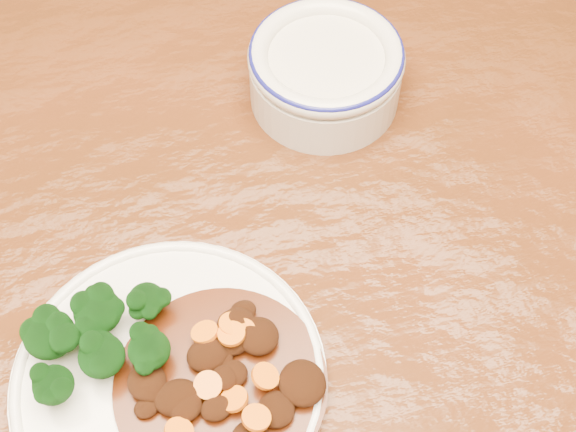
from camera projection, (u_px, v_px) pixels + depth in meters
name	position (u px, v px, depth m)	size (l,w,h in m)	color
dining_table	(265.00, 368.00, 0.68)	(1.60, 1.09, 0.75)	#52240E
dinner_plate	(169.00, 379.00, 0.59)	(0.23, 0.23, 0.01)	white
broccoli_florets	(95.00, 335.00, 0.58)	(0.11, 0.08, 0.04)	#74A254
mince_stew	(226.00, 377.00, 0.58)	(0.16, 0.16, 0.03)	#481C07
dip_bowl	(326.00, 71.00, 0.71)	(0.14, 0.14, 0.06)	beige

